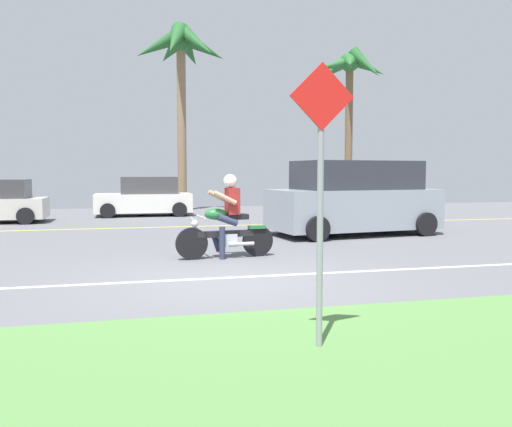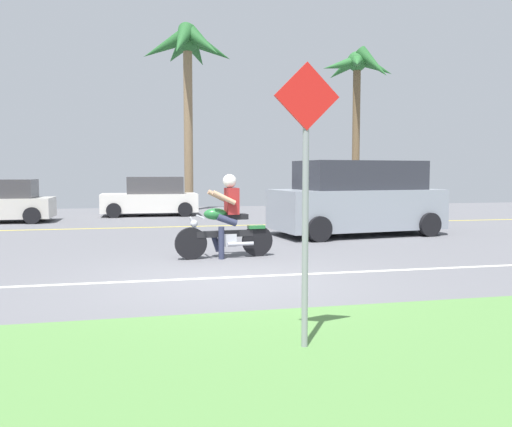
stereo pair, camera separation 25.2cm
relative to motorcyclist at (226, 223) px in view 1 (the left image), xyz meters
The scene contains 10 objects.
ground 1.17m from the motorcyclist, 113.09° to the left, with size 56.00×30.00×0.04m, color slate.
grass_median 6.30m from the motorcyclist, 93.29° to the right, with size 56.00×3.80×0.06m, color #548442.
lane_line_near 2.16m from the motorcyclist, 100.16° to the right, with size 50.40×0.12×0.01m, color silver.
lane_line_far 6.38m from the motorcyclist, 93.25° to the left, with size 50.40×0.12×0.01m, color yellow.
motorcyclist is the anchor object (origin of this frame).
suv_nearby 5.22m from the motorcyclist, 36.91° to the left, with size 4.87×2.72×2.02m.
parked_car_1 11.03m from the motorcyclist, 96.24° to the left, with size 3.71×1.87×1.53m.
palm_tree_0 17.49m from the motorcyclist, 58.06° to the left, with size 3.73×3.68×7.72m.
palm_tree_1 14.76m from the motorcyclist, 87.58° to the left, with size 4.24×4.16×8.16m.
street_sign 5.84m from the motorcyclist, 91.75° to the right, with size 0.62×0.06×2.72m.
Camera 1 is at (-1.59, -8.29, 1.72)m, focal length 37.45 mm.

